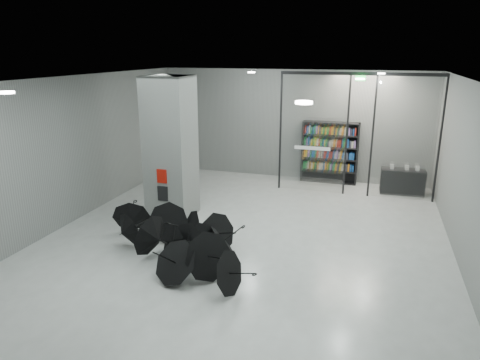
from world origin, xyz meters
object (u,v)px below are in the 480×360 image
(column, at_px, (171,148))
(shop_counter, at_px, (402,182))
(umbrella_cluster, at_px, (182,247))
(bookshelf, at_px, (330,152))

(column, bearing_deg, shop_counter, 32.31)
(umbrella_cluster, bearing_deg, column, 119.43)
(bookshelf, xyz_separation_m, umbrella_cluster, (-2.51, -7.32, -0.81))
(bookshelf, bearing_deg, column, -129.53)
(column, bearing_deg, bookshelf, 50.18)
(column, relative_size, shop_counter, 2.85)
(column, height_order, shop_counter, column)
(bookshelf, relative_size, shop_counter, 1.58)
(bookshelf, distance_m, umbrella_cluster, 7.78)
(column, distance_m, shop_counter, 7.83)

